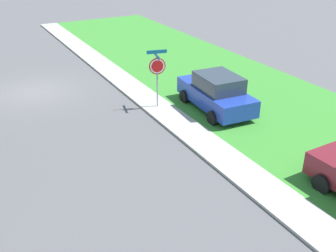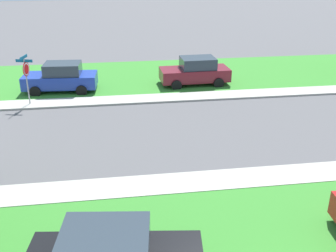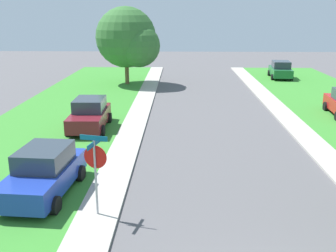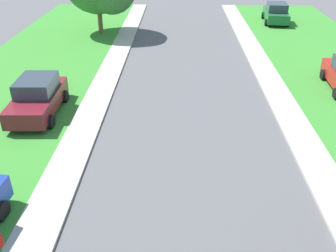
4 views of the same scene
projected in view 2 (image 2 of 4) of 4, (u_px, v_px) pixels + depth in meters
The scene contains 6 objects.
sidewalk_east at pixel (189, 183), 14.69m from camera, with size 1.40×56.00×0.10m, color #ADA89E.
sidewalk_west at pixel (158, 98), 23.24m from camera, with size 1.40×56.00×0.10m, color #ADA89E.
lawn_west at pixel (150, 76), 27.52m from camera, with size 8.00×56.00×0.08m, color #38842D.
stop_sign_far_corner at pixel (26, 72), 21.57m from camera, with size 0.90×0.90×2.77m.
car_maroon_across_road at pixel (195, 71), 25.45m from camera, with size 2.14×4.35×1.76m.
car_blue_behind_trees at pixel (61, 78), 24.19m from camera, with size 2.27×4.42×1.76m.
Camera 2 is at (17.15, 9.42, 7.74)m, focal length 43.21 mm.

